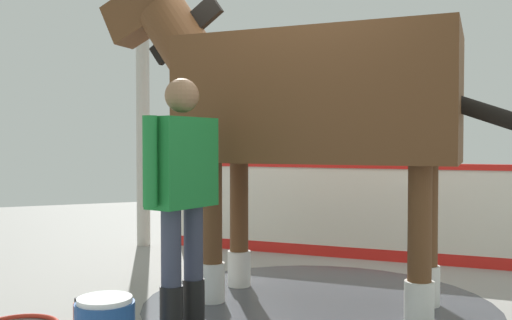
{
  "coord_description": "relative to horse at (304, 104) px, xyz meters",
  "views": [
    {
      "loc": [
        -3.95,
        2.38,
        1.24
      ],
      "look_at": [
        -0.26,
        0.82,
        1.12
      ],
      "focal_mm": 39.65,
      "sensor_mm": 36.0,
      "label": 1
    }
  ],
  "objects": [
    {
      "name": "wet_patch",
      "position": [
        -0.08,
        -0.08,
        -1.54
      ],
      "size": [
        2.7,
        2.7,
        0.0
      ],
      "primitive_type": "cylinder",
      "color": "#42444C",
      "rests_on": "ground"
    },
    {
      "name": "ground_plane",
      "position": [
        0.06,
        -0.33,
        -1.55
      ],
      "size": [
        16.0,
        16.0,
        0.02
      ],
      "primitive_type": "cube",
      "color": "gray"
    },
    {
      "name": "roof_post_near",
      "position": [
        2.94,
        0.65,
        -0.24
      ],
      "size": [
        0.16,
        0.16,
        2.61
      ],
      "primitive_type": "cylinder",
      "color": "#B7B2A8",
      "rests_on": "ground"
    },
    {
      "name": "horse",
      "position": [
        0.0,
        0.0,
        0.0
      ],
      "size": [
        2.55,
        2.55,
        2.65
      ],
      "rotation": [
        0.0,
        0.0,
        0.79
      ],
      "color": "brown",
      "rests_on": "ground"
    },
    {
      "name": "bottle_spray",
      "position": [
        0.1,
        1.69,
        -1.46
      ],
      "size": [
        0.06,
        0.06,
        0.19
      ],
      "color": "#CC5933",
      "rests_on": "ground"
    },
    {
      "name": "barrier_wall",
      "position": [
        1.2,
        -1.36,
        -1.07
      ],
      "size": [
        3.22,
        3.22,
        1.03
      ],
      "color": "silver",
      "rests_on": "ground"
    },
    {
      "name": "handler",
      "position": [
        -0.32,
        1.06,
        -0.59
      ],
      "size": [
        0.44,
        0.58,
        1.66
      ],
      "rotation": [
        0.0,
        0.0,
        3.71
      ],
      "color": "black",
      "rests_on": "ground"
    }
  ]
}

